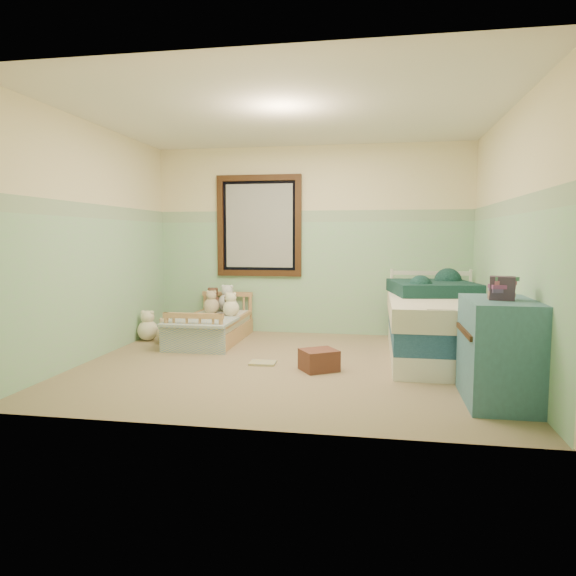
% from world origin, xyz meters
% --- Properties ---
extents(floor, '(4.20, 3.60, 0.02)m').
position_xyz_m(floor, '(0.00, 0.00, -0.01)').
color(floor, '#988261').
rests_on(floor, ground).
extents(ceiling, '(4.20, 3.60, 0.02)m').
position_xyz_m(ceiling, '(0.00, 0.00, 2.51)').
color(ceiling, silver).
rests_on(ceiling, wall_back).
extents(wall_back, '(4.20, 0.04, 2.50)m').
position_xyz_m(wall_back, '(0.00, 1.80, 1.25)').
color(wall_back, beige).
rests_on(wall_back, floor).
extents(wall_front, '(4.20, 0.04, 2.50)m').
position_xyz_m(wall_front, '(0.00, -1.80, 1.25)').
color(wall_front, beige).
rests_on(wall_front, floor).
extents(wall_left, '(0.04, 3.60, 2.50)m').
position_xyz_m(wall_left, '(-2.10, 0.00, 1.25)').
color(wall_left, beige).
rests_on(wall_left, floor).
extents(wall_right, '(0.04, 3.60, 2.50)m').
position_xyz_m(wall_right, '(2.10, 0.00, 1.25)').
color(wall_right, beige).
rests_on(wall_right, floor).
extents(wainscot_mint, '(4.20, 0.01, 1.50)m').
position_xyz_m(wainscot_mint, '(0.00, 1.79, 0.75)').
color(wainscot_mint, '#9FC0A7').
rests_on(wainscot_mint, floor).
extents(border_strip, '(4.20, 0.01, 0.15)m').
position_xyz_m(border_strip, '(0.00, 1.79, 1.57)').
color(border_strip, '#4A8559').
rests_on(border_strip, wall_back).
extents(window_frame, '(1.16, 0.06, 1.36)m').
position_xyz_m(window_frame, '(-0.70, 1.76, 1.45)').
color(window_frame, black).
rests_on(window_frame, wall_back).
extents(window_blinds, '(0.92, 0.01, 1.12)m').
position_xyz_m(window_blinds, '(-0.70, 1.77, 1.45)').
color(window_blinds, '#B7B7B1').
rests_on(window_blinds, window_frame).
extents(toddler_bed_frame, '(0.70, 1.41, 0.18)m').
position_xyz_m(toddler_bed_frame, '(-1.14, 1.05, 0.09)').
color(toddler_bed_frame, '#A37648').
rests_on(toddler_bed_frame, floor).
extents(toddler_mattress, '(0.64, 1.35, 0.12)m').
position_xyz_m(toddler_mattress, '(-1.14, 1.05, 0.24)').
color(toddler_mattress, silver).
rests_on(toddler_mattress, toddler_bed_frame).
extents(patchwork_quilt, '(0.77, 0.70, 0.03)m').
position_xyz_m(patchwork_quilt, '(-1.14, 0.61, 0.32)').
color(patchwork_quilt, '#688BC2').
rests_on(patchwork_quilt, toddler_mattress).
extents(plush_bed_brown, '(0.22, 0.22, 0.22)m').
position_xyz_m(plush_bed_brown, '(-1.29, 1.55, 0.41)').
color(plush_bed_brown, brown).
rests_on(plush_bed_brown, toddler_mattress).
extents(plush_bed_white, '(0.24, 0.24, 0.24)m').
position_xyz_m(plush_bed_white, '(-1.09, 1.55, 0.42)').
color(plush_bed_white, silver).
rests_on(plush_bed_white, toddler_mattress).
extents(plush_bed_tan, '(0.21, 0.21, 0.21)m').
position_xyz_m(plush_bed_tan, '(-1.24, 1.33, 0.40)').
color(plush_bed_tan, '#CEB38D').
rests_on(plush_bed_tan, toddler_mattress).
extents(plush_bed_dark, '(0.16, 0.16, 0.16)m').
position_xyz_m(plush_bed_dark, '(-1.01, 1.33, 0.38)').
color(plush_bed_dark, black).
rests_on(plush_bed_dark, toddler_mattress).
extents(plush_floor_cream, '(0.26, 0.26, 0.26)m').
position_xyz_m(plush_floor_cream, '(-1.95, 0.93, 0.13)').
color(plush_floor_cream, '#FDF2CC').
rests_on(plush_floor_cream, floor).
extents(plush_floor_tan, '(0.21, 0.21, 0.21)m').
position_xyz_m(plush_floor_tan, '(-1.66, 0.80, 0.11)').
color(plush_floor_tan, '#CEB38D').
rests_on(plush_floor_tan, floor).
extents(twin_bed_frame, '(1.02, 2.04, 0.22)m').
position_xyz_m(twin_bed_frame, '(1.55, 0.58, 0.11)').
color(twin_bed_frame, white).
rests_on(twin_bed_frame, floor).
extents(twin_boxspring, '(1.02, 2.04, 0.22)m').
position_xyz_m(twin_boxspring, '(1.55, 0.58, 0.33)').
color(twin_boxspring, navy).
rests_on(twin_boxspring, twin_bed_frame).
extents(twin_mattress, '(1.06, 2.08, 0.22)m').
position_xyz_m(twin_mattress, '(1.55, 0.58, 0.55)').
color(twin_mattress, beige).
rests_on(twin_mattress, twin_boxspring).
extents(teal_blanket, '(1.01, 1.05, 0.14)m').
position_xyz_m(teal_blanket, '(1.50, 0.88, 0.73)').
color(teal_blanket, black).
rests_on(teal_blanket, twin_mattress).
extents(dresser, '(0.51, 0.82, 0.82)m').
position_xyz_m(dresser, '(1.83, -0.90, 0.41)').
color(dresser, '#406578').
rests_on(dresser, floor).
extents(book_stack, '(0.21, 0.18, 0.18)m').
position_xyz_m(book_stack, '(1.83, -0.93, 0.91)').
color(book_stack, '#55282A').
rests_on(book_stack, dresser).
extents(red_pillow, '(0.43, 0.42, 0.21)m').
position_xyz_m(red_pillow, '(0.34, -0.16, 0.10)').
color(red_pillow, '#953F25').
rests_on(red_pillow, floor).
extents(floor_book, '(0.27, 0.21, 0.02)m').
position_xyz_m(floor_book, '(-0.26, -0.01, 0.01)').
color(floor_book, yellow).
rests_on(floor_book, floor).
extents(extra_plush_0, '(0.21, 0.21, 0.21)m').
position_xyz_m(extra_plush_0, '(-0.92, 1.15, 0.40)').
color(extra_plush_0, '#FDF2CC').
rests_on(extra_plush_0, toddler_mattress).
extents(extra_plush_1, '(0.17, 0.17, 0.17)m').
position_xyz_m(extra_plush_1, '(-1.00, 1.32, 0.38)').
color(extra_plush_1, '#CEB38D').
rests_on(extra_plush_1, toddler_mattress).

